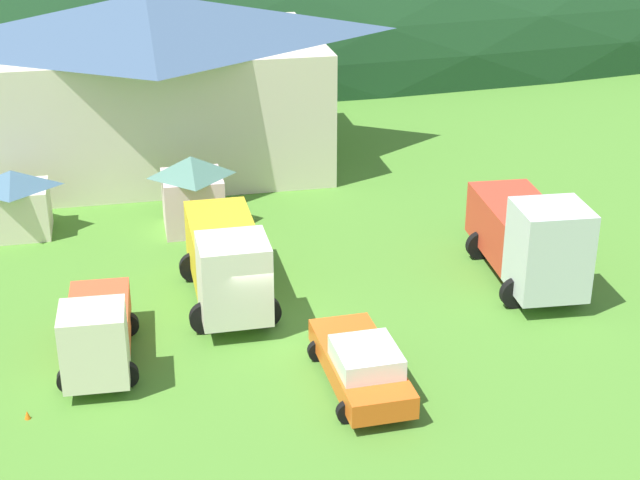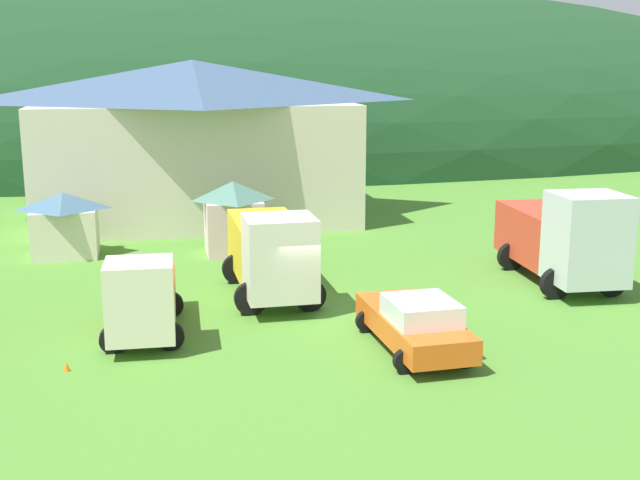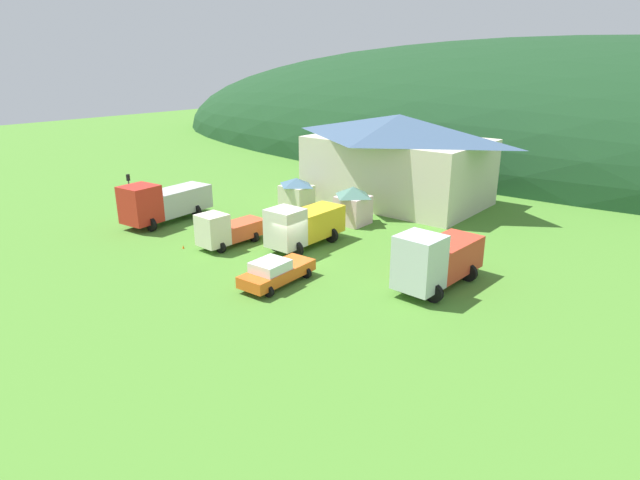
{
  "view_description": "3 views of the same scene",
  "coord_description": "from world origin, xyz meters",
  "views": [
    {
      "loc": [
        -4.18,
        -28.22,
        15.92
      ],
      "look_at": [
        2.76,
        4.63,
        1.0
      ],
      "focal_mm": 54.45,
      "sensor_mm": 36.0,
      "label": 1
    },
    {
      "loc": [
        -5.16,
        -25.34,
        8.21
      ],
      "look_at": [
        1.38,
        5.3,
        1.26
      ],
      "focal_mm": 45.46,
      "sensor_mm": 36.0,
      "label": 2
    },
    {
      "loc": [
        22.96,
        -25.41,
        12.99
      ],
      "look_at": [
        0.58,
        2.01,
        0.89
      ],
      "focal_mm": 29.6,
      "sensor_mm": 36.0,
      "label": 3
    }
  ],
  "objects": [
    {
      "name": "light_truck_cream",
      "position": [
        -5.51,
        -1.35,
        1.27
      ],
      "size": [
        2.54,
        5.35,
        2.67
      ],
      "rotation": [
        0.0,
        0.0,
        -1.61
      ],
      "color": "beige",
      "rests_on": "ground"
    },
    {
      "name": "play_shed_pink",
      "position": [
        -1.64,
        9.06,
        1.63
      ],
      "size": [
        2.6,
        2.61,
        3.17
      ],
      "color": "beige",
      "rests_on": "ground"
    },
    {
      "name": "ground_plane",
      "position": [
        0.0,
        0.0,
        0.0
      ],
      "size": [
        200.0,
        200.0,
        0.0
      ],
      "primitive_type": "plane",
      "color": "#4C842D"
    },
    {
      "name": "play_shed_cream",
      "position": [
        -8.75,
        10.01,
        1.42
      ],
      "size": [
        2.89,
        2.42,
        2.76
      ],
      "color": "beige",
      "rests_on": "ground"
    },
    {
      "name": "forested_hill_backdrop",
      "position": [
        0.0,
        56.27,
        0.0
      ],
      "size": [
        148.63,
        60.0,
        32.39
      ],
      "primitive_type": "ellipsoid",
      "color": "#193D1E",
      "rests_on": "ground"
    },
    {
      "name": "heavy_rig_striped",
      "position": [
        -1.07,
        2.1,
        1.69
      ],
      "size": [
        3.1,
        6.64,
        3.25
      ],
      "rotation": [
        0.0,
        0.0,
        -1.56
      ],
      "color": "silver",
      "rests_on": "ground"
    },
    {
      "name": "tow_truck_silver",
      "position": [
        9.84,
        1.5,
        1.83
      ],
      "size": [
        3.43,
        6.95,
        3.72
      ],
      "rotation": [
        0.0,
        0.0,
        -1.63
      ],
      "color": "silver",
      "rests_on": "ground"
    },
    {
      "name": "depot_building",
      "position": [
        -2.71,
        17.66,
        4.26
      ],
      "size": [
        17.09,
        11.1,
        8.26
      ],
      "color": "beige",
      "rests_on": "ground"
    },
    {
      "name": "traffic_cone_near_pickup",
      "position": [
        -7.56,
        -3.75,
        0.0
      ],
      "size": [
        0.36,
        0.36,
        0.51
      ],
      "primitive_type": "cone",
      "color": "orange",
      "rests_on": "ground"
    },
    {
      "name": "service_pickup_orange",
      "position": [
        2.16,
        -4.17,
        0.83
      ],
      "size": [
        2.52,
        5.21,
        1.66
      ],
      "rotation": [
        0.0,
        0.0,
        -1.53
      ],
      "color": "orange",
      "rests_on": "ground"
    }
  ]
}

